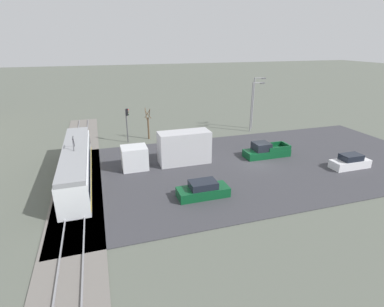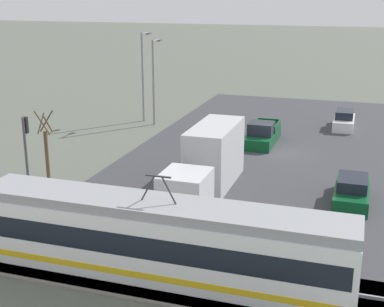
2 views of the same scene
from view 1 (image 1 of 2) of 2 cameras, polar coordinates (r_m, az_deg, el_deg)
The scene contains 12 objects.
ground_plane at distance 35.38m, azimuth 12.22°, elevation -1.90°, with size 320.00×320.00×0.00m, color #565B51.
road_surface at distance 35.36m, azimuth 12.23°, elevation -1.84°, with size 21.06×42.93×0.08m.
rail_bed at distance 31.24m, azimuth -20.88°, elevation -5.89°, with size 55.06×4.40×0.22m.
light_rail_tram at distance 32.28m, azimuth -21.13°, elevation -1.92°, with size 15.98×2.59×4.39m.
box_truck at distance 33.78m, azimuth -3.72°, elevation 0.70°, with size 2.41×9.96×3.70m.
pickup_truck at distance 37.37m, azimuth 13.88°, elevation 0.45°, with size 2.02×5.57×1.83m.
sedan_car_0 at distance 27.16m, azimuth 2.11°, elevation -6.99°, with size 1.88×4.67×1.49m.
sedan_car_1 at distance 37.45m, azimuth 27.89°, elevation -1.46°, with size 1.71×4.40×1.56m.
traffic_light_pole at distance 42.02m, azimuth -12.26°, elevation 6.15°, with size 0.28×0.47×4.74m.
street_tree at distance 43.27m, azimuth -8.33°, elevation 5.37°, with size 1.07×0.88×4.48m.
street_lamp_near_crossing at distance 48.69m, azimuth 11.79°, elevation 10.02°, with size 0.36×1.95×8.06m.
street_lamp_mid_block at distance 47.00m, azimuth 11.53°, elevation 9.34°, with size 0.36×1.95×7.56m.
Camera 1 is at (-28.16, 16.79, 13.29)m, focal length 28.00 mm.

